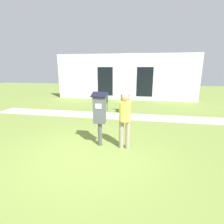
% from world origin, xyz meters
% --- Properties ---
extents(ground_plane, '(40.00, 40.00, 0.00)m').
position_xyz_m(ground_plane, '(0.00, 0.00, 0.00)').
color(ground_plane, olive).
extents(sidewalk, '(12.00, 1.10, 0.02)m').
position_xyz_m(sidewalk, '(0.00, 3.93, 0.01)').
color(sidewalk, '#B7B2A8').
rests_on(sidewalk, ground).
extents(building_facade, '(10.00, 0.26, 3.20)m').
position_xyz_m(building_facade, '(0.00, 8.48, 1.60)').
color(building_facade, silver).
rests_on(building_facade, ground).
extents(parking_meter, '(0.44, 0.31, 1.59)m').
position_xyz_m(parking_meter, '(0.19, 0.66, 1.02)').
color(parking_meter, '#4C4C4C').
rests_on(parking_meter, ground).
extents(person_standing, '(0.32, 0.32, 1.58)m').
position_xyz_m(person_standing, '(0.92, 0.61, 0.93)').
color(person_standing, gray).
rests_on(person_standing, ground).
extents(outdoor_chair_left, '(0.44, 0.44, 0.90)m').
position_xyz_m(outdoor_chair_left, '(-0.71, 4.95, 0.53)').
color(outdoor_chair_left, '#334738').
rests_on(outdoor_chair_left, ground).
extents(outdoor_chair_middle, '(0.44, 0.44, 0.90)m').
position_xyz_m(outdoor_chair_middle, '(0.43, 4.80, 0.53)').
color(outdoor_chair_middle, '#334738').
rests_on(outdoor_chair_middle, ground).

